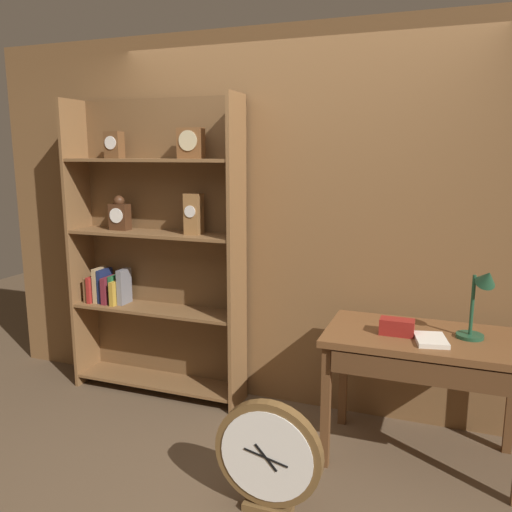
# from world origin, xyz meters

# --- Properties ---
(ground_plane) EXTENTS (10.00, 10.00, 0.00)m
(ground_plane) POSITION_xyz_m (0.00, 0.00, 0.00)
(ground_plane) COLOR brown
(back_wood_panel) EXTENTS (4.80, 0.05, 2.60)m
(back_wood_panel) POSITION_xyz_m (0.00, 1.26, 1.30)
(back_wood_panel) COLOR brown
(back_wood_panel) RESTS_ON ground
(bookshelf) EXTENTS (1.32, 0.30, 2.16)m
(bookshelf) POSITION_xyz_m (-1.01, 1.10, 1.06)
(bookshelf) COLOR brown
(bookshelf) RESTS_ON ground
(workbench) EXTENTS (1.10, 0.62, 0.77)m
(workbench) POSITION_xyz_m (0.91, 0.78, 0.67)
(workbench) COLOR brown
(workbench) RESTS_ON ground
(desk_lamp) EXTENTS (0.21, 0.21, 0.42)m
(desk_lamp) POSITION_xyz_m (1.18, 0.81, 1.01)
(desk_lamp) COLOR #1E472D
(desk_lamp) RESTS_ON workbench
(toolbox_small) EXTENTS (0.19, 0.10, 0.09)m
(toolbox_small) POSITION_xyz_m (0.76, 0.75, 0.82)
(toolbox_small) COLOR maroon
(toolbox_small) RESTS_ON workbench
(open_repair_manual) EXTENTS (0.20, 0.25, 0.02)m
(open_repair_manual) POSITION_xyz_m (0.95, 0.69, 0.78)
(open_repair_manual) COLOR silver
(open_repair_manual) RESTS_ON workbench
(round_clock_large) EXTENTS (0.55, 0.11, 0.59)m
(round_clock_large) POSITION_xyz_m (0.23, 0.05, 0.30)
(round_clock_large) COLOR brown
(round_clock_large) RESTS_ON ground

